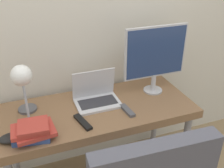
{
  "coord_description": "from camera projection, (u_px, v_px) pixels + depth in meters",
  "views": [
    {
      "loc": [
        -0.43,
        -1.17,
        1.7
      ],
      "look_at": [
        0.1,
        0.26,
        0.88
      ],
      "focal_mm": 42.0,
      "sensor_mm": 36.0,
      "label": 1
    }
  ],
  "objects": [
    {
      "name": "desk_lamp",
      "position": [
        22.0,
        80.0,
        1.54
      ],
      "size": [
        0.12,
        0.27,
        0.39
      ],
      "color": "#4C4C51",
      "rests_on": "desk"
    },
    {
      "name": "media_remote",
      "position": [
        83.0,
        122.0,
        1.64
      ],
      "size": [
        0.08,
        0.18,
        0.02
      ],
      "color": "black",
      "rests_on": "desk"
    },
    {
      "name": "laptop",
      "position": [
        96.0,
        96.0,
        1.85
      ],
      "size": [
        0.31,
        0.22,
        0.23
      ],
      "color": "silver",
      "rests_on": "desk"
    },
    {
      "name": "book_stack",
      "position": [
        33.0,
        131.0,
        1.5
      ],
      "size": [
        0.25,
        0.2,
        0.1
      ],
      "color": "#334C8C",
      "rests_on": "desk"
    },
    {
      "name": "tv_remote",
      "position": [
        127.0,
        110.0,
        1.76
      ],
      "size": [
        0.06,
        0.15,
        0.02
      ],
      "color": "#4C4C51",
      "rests_on": "desk"
    },
    {
      "name": "desk",
      "position": [
        97.0,
        116.0,
        1.84
      ],
      "size": [
        1.34,
        0.57,
        0.7
      ],
      "color": "brown",
      "rests_on": "ground_plane"
    },
    {
      "name": "game_controller",
      "position": [
        12.0,
        138.0,
        1.49
      ],
      "size": [
        0.15,
        0.09,
        0.04
      ],
      "color": "black",
      "rests_on": "desk"
    },
    {
      "name": "wall_back",
      "position": [
        79.0,
        9.0,
        1.82
      ],
      "size": [
        8.0,
        0.05,
        2.6
      ],
      "color": "beige",
      "rests_on": "ground_plane"
    },
    {
      "name": "monitor",
      "position": [
        155.0,
        55.0,
        1.88
      ],
      "size": [
        0.48,
        0.14,
        0.51
      ],
      "color": "#B7B7BC",
      "rests_on": "desk"
    }
  ]
}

